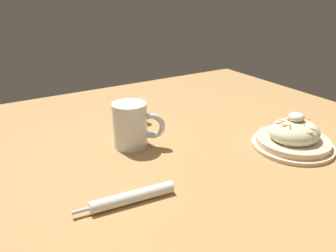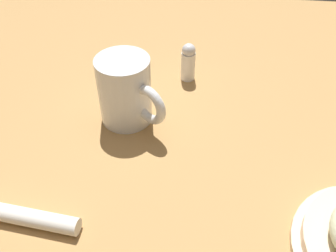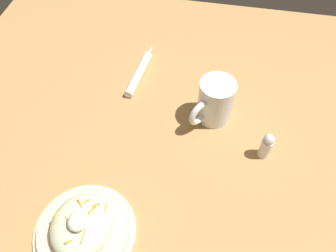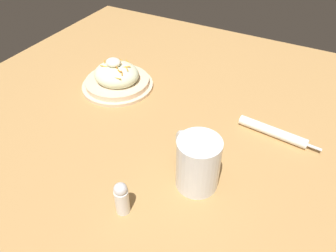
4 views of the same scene
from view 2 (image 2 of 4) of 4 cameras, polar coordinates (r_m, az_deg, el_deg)
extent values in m
plane|color=#B2844C|center=(0.63, 5.40, -7.03)|extent=(1.43, 1.43, 0.00)
cylinder|color=white|center=(0.69, -6.64, 5.45)|extent=(0.10, 0.10, 0.13)
cylinder|color=#B76B14|center=(0.71, -6.45, 3.55)|extent=(0.09, 0.09, 0.07)
cylinder|color=white|center=(0.69, -6.71, 6.16)|extent=(0.09, 0.09, 0.01)
torus|color=white|center=(0.66, -2.95, 3.24)|extent=(0.07, 0.06, 0.08)
cylinder|color=white|center=(0.60, -21.89, -12.57)|extent=(0.19, 0.05, 0.03)
cylinder|color=white|center=(0.82, 3.08, 9.14)|extent=(0.03, 0.03, 0.06)
sphere|color=silver|center=(0.80, 3.19, 11.49)|extent=(0.03, 0.03, 0.03)
camera|label=1|loc=(0.55, -102.49, -17.39)|focal=34.99mm
camera|label=3|loc=(0.75, 73.12, 43.34)|focal=35.22mm
camera|label=4|loc=(1.06, -16.20, 47.40)|focal=34.58mm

